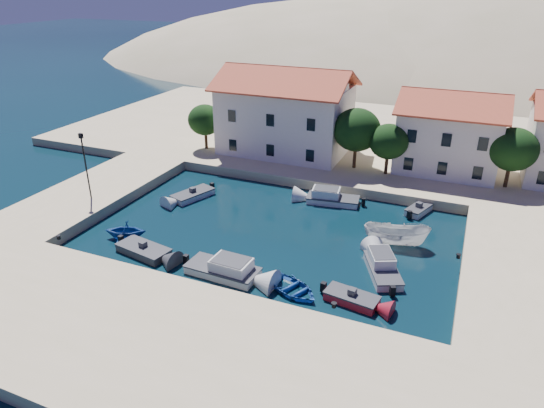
{
  "coord_description": "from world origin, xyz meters",
  "views": [
    {
      "loc": [
        14.05,
        -23.29,
        19.43
      ],
      "look_at": [
        -0.64,
        11.36,
        2.0
      ],
      "focal_mm": 32.0,
      "sensor_mm": 36.0,
      "label": 1
    }
  ],
  "objects": [
    {
      "name": "cabin_cruiser_north",
      "position": [
        2.93,
        17.88,
        0.48
      ],
      "size": [
        5.18,
        2.76,
        1.6
      ],
      "rotation": [
        0.0,
        0.0,
        3.28
      ],
      "color": "silver",
      "rests_on": "ground"
    },
    {
      "name": "rowboat_west",
      "position": [
        -10.82,
        4.44,
        0.0
      ],
      "size": [
        4.14,
        3.87,
        1.77
      ],
      "primitive_type": "imported",
      "rotation": [
        0.0,
        0.0,
        -1.22
      ],
      "color": "#1B4695",
      "rests_on": "ground"
    },
    {
      "name": "ground",
      "position": [
        0.0,
        0.0,
        0.0
      ],
      "size": [
        400.0,
        400.0,
        0.0
      ],
      "primitive_type": "plane",
      "color": "black",
      "rests_on": "ground"
    },
    {
      "name": "trees",
      "position": [
        4.51,
        25.46,
        4.84
      ],
      "size": [
        37.3,
        5.3,
        6.45
      ],
      "color": "#382314",
      "rests_on": "quay_north"
    },
    {
      "name": "cabin_cruiser_east",
      "position": [
        9.8,
        7.32,
        0.48
      ],
      "size": [
        3.7,
        5.07,
        1.6
      ],
      "rotation": [
        0.0,
        0.0,
        2.0
      ],
      "color": "silver",
      "rests_on": "ground"
    },
    {
      "name": "quay_north",
      "position": [
        2.0,
        38.0,
        0.5
      ],
      "size": [
        80.0,
        36.0,
        1.0
      ],
      "primitive_type": "cube",
      "color": "tan",
      "rests_on": "ground"
    },
    {
      "name": "lamppost",
      "position": [
        -17.5,
        8.0,
        4.75
      ],
      "size": [
        0.35,
        0.25,
        6.22
      ],
      "color": "black",
      "rests_on": "quay_west"
    },
    {
      "name": "quay_west",
      "position": [
        -19.0,
        10.0,
        0.5
      ],
      "size": [
        8.0,
        20.0,
        1.0
      ],
      "primitive_type": "cube",
      "color": "tan",
      "rests_on": "ground"
    },
    {
      "name": "motorboat_grey_sw",
      "position": [
        -7.95,
        2.94,
        0.29
      ],
      "size": [
        4.68,
        2.71,
        1.25
      ],
      "rotation": [
        0.0,
        0.0,
        -0.18
      ],
      "color": "#37383D",
      "rests_on": "ground"
    },
    {
      "name": "hills",
      "position": [
        20.64,
        123.62,
        -23.4
      ],
      "size": [
        254.0,
        176.0,
        99.0
      ],
      "color": "tan",
      "rests_on": "ground"
    },
    {
      "name": "building_mid",
      "position": [
        12.0,
        29.0,
        5.22
      ],
      "size": [
        10.5,
        8.4,
        8.3
      ],
      "color": "silver",
      "rests_on": "quay_north"
    },
    {
      "name": "motorboat_red_se",
      "position": [
        8.59,
        3.12,
        0.3
      ],
      "size": [
        3.75,
        2.1,
        1.25
      ],
      "rotation": [
        0.0,
        0.0,
        -0.15
      ],
      "color": "maroon",
      "rests_on": "ground"
    },
    {
      "name": "bollards",
      "position": [
        2.8,
        3.87,
        1.15
      ],
      "size": [
        29.36,
        9.56,
        0.3
      ],
      "color": "black",
      "rests_on": "ground"
    },
    {
      "name": "cabin_cruiser_south",
      "position": [
        -0.88,
        2.75,
        0.48
      ],
      "size": [
        5.47,
        2.51,
        1.6
      ],
      "rotation": [
        0.0,
        0.0,
        -0.04
      ],
      "color": "silver",
      "rests_on": "ground"
    },
    {
      "name": "motorboat_white_west",
      "position": [
        -10.06,
        13.69,
        0.29
      ],
      "size": [
        3.2,
        4.63,
        1.25
      ],
      "rotation": [
        0.0,
        0.0,
        -1.92
      ],
      "color": "silver",
      "rests_on": "ground"
    },
    {
      "name": "building_left",
      "position": [
        -6.0,
        28.0,
        5.94
      ],
      "size": [
        14.7,
        9.45,
        9.7
      ],
      "color": "silver",
      "rests_on": "quay_north"
    },
    {
      "name": "quay_south",
      "position": [
        0.0,
        -6.0,
        0.5
      ],
      "size": [
        52.0,
        12.0,
        1.0
      ],
      "primitive_type": "cube",
      "color": "tan",
      "rests_on": "ground"
    },
    {
      "name": "rowboat_south",
      "position": [
        4.54,
        2.69,
        0.0
      ],
      "size": [
        5.01,
        4.43,
        0.86
      ],
      "primitive_type": "imported",
      "rotation": [
        0.0,
        0.0,
        1.14
      ],
      "color": "#1B4695",
      "rests_on": "ground"
    },
    {
      "name": "boat_east",
      "position": [
        9.91,
        12.02,
        0.0
      ],
      "size": [
        5.44,
        2.79,
        2.0
      ],
      "primitive_type": "imported",
      "rotation": [
        0.0,
        0.0,
        1.74
      ],
      "color": "silver",
      "rests_on": "ground"
    },
    {
      "name": "motorboat_white_ne",
      "position": [
        10.8,
        18.8,
        0.3
      ],
      "size": [
        2.32,
        3.26,
        1.25
      ],
      "rotation": [
        0.0,
        0.0,
        1.22
      ],
      "color": "silver",
      "rests_on": "ground"
    }
  ]
}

